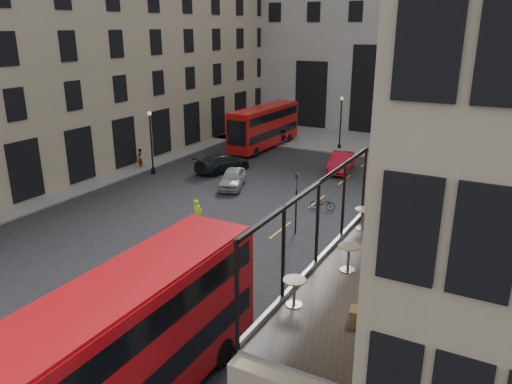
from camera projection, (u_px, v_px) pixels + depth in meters
The scene contains 31 objects.
ground at pixel (195, 342), 19.97m from camera, with size 140.00×140.00×0.00m, color black.
host_building_main at pixel (497, 198), 12.99m from camera, with size 7.26×11.40×15.10m.
host_frontage at pixel (356, 341), 16.31m from camera, with size 3.00×11.00×4.50m, color tan.
cafe_floor at pixel (360, 278), 15.58m from camera, with size 3.00×10.00×0.10m, color slate.
building_left at pixel (73, 33), 45.22m from camera, with size 14.60×50.60×22.00m.
gateway at pixel (391, 49), 59.23m from camera, with size 35.00×10.60×18.00m.
pavement_far at pixel (352, 141), 54.32m from camera, with size 40.00×12.00×0.12m, color slate.
pavement_left at pixel (56, 183), 39.91m from camera, with size 8.00×48.00×0.12m, color slate.
traffic_light_near at pixel (296, 196), 29.65m from camera, with size 0.16×0.20×3.80m.
traffic_light_far at pixel (233, 128), 49.32m from camera, with size 0.16×0.20×3.80m.
street_lamp_a at pixel (152, 146), 41.90m from camera, with size 0.36×0.36×5.33m.
street_lamp_b at pixel (340, 126), 50.25m from camera, with size 0.36×0.36×5.33m.
bus_near at pixel (117, 350), 15.05m from camera, with size 2.90×12.20×4.86m.
bus_far at pixel (264, 125), 50.77m from camera, with size 2.71×10.74×4.27m.
car_a at pixel (232, 178), 38.84m from camera, with size 1.71×4.26×1.45m, color gray.
car_b at pixel (341, 162), 43.08m from camera, with size 1.69×4.85×1.60m, color #B50B1D.
car_c at pixel (222, 163), 43.13m from camera, with size 2.11×5.18×1.50m, color black.
bicycle at pixel (322, 204), 34.12m from camera, with size 0.61×1.74×0.91m, color gray.
cyclist at pixel (198, 214), 30.82m from camera, with size 0.69×0.45×1.89m, color #D6F419.
pedestrian_a at pixel (273, 139), 51.83m from camera, with size 0.80×0.62×1.64m, color gray.
pedestrian_b at pixel (283, 138), 52.10m from camera, with size 1.09×0.62×1.68m, color gray.
pedestrian_c at pixel (426, 142), 49.75m from camera, with size 1.12×0.46×1.90m, color gray.
pedestrian_d at pixel (425, 140), 51.17m from camera, with size 0.88×0.57×1.80m, color gray.
pedestrian_e at pixel (140, 159), 43.83m from camera, with size 0.66×0.43×1.80m, color gray.
cafe_table_near at pixel (294, 288), 13.82m from camera, with size 0.65×0.65×0.81m.
cafe_table_mid at pixel (349, 254), 15.77m from camera, with size 0.69×0.69×0.86m.
cafe_table_far at pixel (363, 216), 19.01m from camera, with size 0.67×0.67×0.83m.
cafe_chair_a at pixel (359, 316), 12.95m from camera, with size 0.54×0.54×0.91m.
cafe_chair_b at pixel (380, 290), 14.29m from camera, with size 0.46×0.46×0.83m.
cafe_chair_c at pixel (379, 274), 15.18m from camera, with size 0.44×0.44×0.83m.
cafe_chair_d at pixel (408, 231), 18.43m from camera, with size 0.42×0.42×0.78m.
Camera 1 is at (10.28, -13.79, 12.06)m, focal length 35.00 mm.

